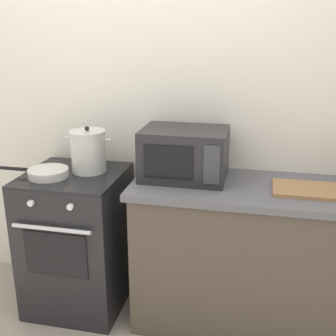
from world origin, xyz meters
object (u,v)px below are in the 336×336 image
at_px(stove, 78,240).
at_px(stock_pot, 88,151).
at_px(microwave, 184,154).
at_px(cutting_board, 306,190).
at_px(frying_pan, 47,173).

bearing_deg(stove, stock_pot, 38.28).
bearing_deg(stock_pot, microwave, 1.21).
relative_size(stock_pot, microwave, 0.61).
bearing_deg(microwave, cutting_board, -6.37).
distance_m(stock_pot, microwave, 0.61).
xyz_separation_m(stock_pot, cutting_board, (1.30, -0.07, -0.12)).
xyz_separation_m(stock_pot, microwave, (0.60, 0.01, 0.02)).
height_order(stock_pot, cutting_board, stock_pot).
relative_size(stove, cutting_board, 2.56).
bearing_deg(stock_pot, frying_pan, -144.23).
height_order(stove, cutting_board, cutting_board).
distance_m(stove, frying_pan, 0.51).
height_order(stove, microwave, microwave).
xyz_separation_m(stock_pot, frying_pan, (-0.21, -0.15, -0.11)).
height_order(frying_pan, microwave, microwave).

